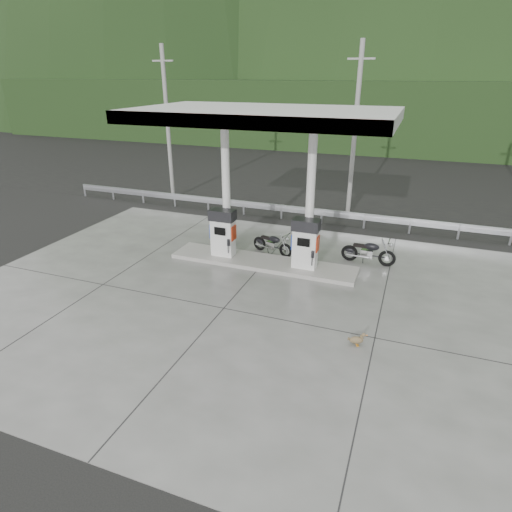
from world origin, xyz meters
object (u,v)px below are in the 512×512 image
(motorcycle_right, at_px, (368,252))
(gas_pump_left, at_px, (223,233))
(motorcycle_left, at_px, (272,244))
(duck, at_px, (356,340))
(gas_pump_right, at_px, (305,244))

(motorcycle_right, bearing_deg, gas_pump_left, -162.32)
(motorcycle_left, xyz_separation_m, duck, (4.06, -5.15, -0.24))
(motorcycle_right, relative_size, duck, 4.16)
(gas_pump_left, height_order, motorcycle_right, gas_pump_left)
(gas_pump_right, relative_size, motorcycle_right, 0.96)
(gas_pump_left, height_order, motorcycle_left, gas_pump_left)
(motorcycle_right, xyz_separation_m, duck, (0.40, -5.51, -0.28))
(duck, bearing_deg, gas_pump_right, 101.87)
(gas_pump_left, distance_m, motorcycle_left, 2.06)
(motorcycle_left, height_order, motorcycle_right, motorcycle_right)
(motorcycle_right, bearing_deg, duck, -83.87)
(motorcycle_right, height_order, duck, motorcycle_right)
(gas_pump_left, xyz_separation_m, gas_pump_right, (3.20, 0.00, 0.00))
(gas_pump_left, relative_size, motorcycle_right, 0.96)
(gas_pump_right, bearing_deg, motorcycle_right, 35.62)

